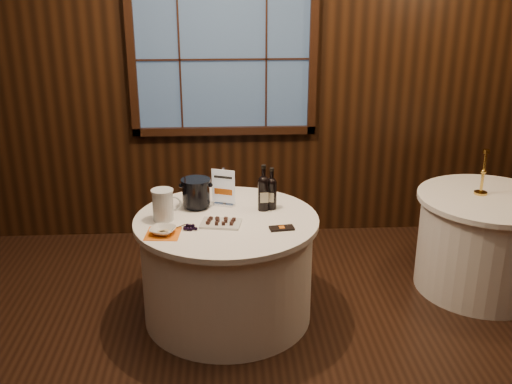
{
  "coord_description": "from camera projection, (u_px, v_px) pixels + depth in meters",
  "views": [
    {
      "loc": [
        -0.01,
        -2.82,
        2.38
      ],
      "look_at": [
        0.2,
        0.9,
        0.99
      ],
      "focal_mm": 42.0,
      "sensor_mm": 36.0,
      "label": 1
    }
  ],
  "objects": [
    {
      "name": "back_wall",
      "position": [
        223.0,
        71.0,
        5.25
      ],
      "size": [
        6.0,
        0.1,
        3.0
      ],
      "color": "black",
      "rests_on": "ground"
    },
    {
      "name": "main_table",
      "position": [
        227.0,
        267.0,
        4.27
      ],
      "size": [
        1.28,
        1.28,
        0.77
      ],
      "color": "white",
      "rests_on": "ground"
    },
    {
      "name": "side_table",
      "position": [
        484.0,
        243.0,
        4.65
      ],
      "size": [
        1.08,
        1.08,
        0.77
      ],
      "color": "white",
      "rests_on": "ground"
    },
    {
      "name": "sign_stand",
      "position": [
        224.0,
        193.0,
        4.33
      ],
      "size": [
        0.17,
        0.13,
        0.28
      ],
      "rotation": [
        0.0,
        0.0,
        -0.36
      ],
      "color": "silver",
      "rests_on": "main_table"
    },
    {
      "name": "port_bottle_left",
      "position": [
        263.0,
        191.0,
        4.22
      ],
      "size": [
        0.08,
        0.08,
        0.34
      ],
      "rotation": [
        0.0,
        0.0,
        0.09
      ],
      "color": "black",
      "rests_on": "main_table"
    },
    {
      "name": "port_bottle_right",
      "position": [
        272.0,
        191.0,
        4.25
      ],
      "size": [
        0.07,
        0.08,
        0.31
      ],
      "rotation": [
        0.0,
        0.0,
        -0.34
      ],
      "color": "black",
      "rests_on": "main_table"
    },
    {
      "name": "ice_bucket",
      "position": [
        196.0,
        193.0,
        4.27
      ],
      "size": [
        0.21,
        0.21,
        0.22
      ],
      "color": "black",
      "rests_on": "main_table"
    },
    {
      "name": "chocolate_plate",
      "position": [
        221.0,
        222.0,
        4.02
      ],
      "size": [
        0.29,
        0.22,
        0.04
      ],
      "rotation": [
        0.0,
        0.0,
        -0.17
      ],
      "color": "silver",
      "rests_on": "main_table"
    },
    {
      "name": "chocolate_box",
      "position": [
        282.0,
        228.0,
        3.95
      ],
      "size": [
        0.17,
        0.1,
        0.01
      ],
      "primitive_type": "cube",
      "rotation": [
        0.0,
        0.0,
        0.14
      ],
      "color": "black",
      "rests_on": "main_table"
    },
    {
      "name": "grape_bunch",
      "position": [
        190.0,
        227.0,
        3.95
      ],
      "size": [
        0.16,
        0.08,
        0.04
      ],
      "rotation": [
        0.0,
        0.0,
        -0.29
      ],
      "color": "black",
      "rests_on": "main_table"
    },
    {
      "name": "glass_pitcher",
      "position": [
        163.0,
        205.0,
        4.07
      ],
      "size": [
        0.2,
        0.15,
        0.22
      ],
      "rotation": [
        0.0,
        0.0,
        0.1
      ],
      "color": "silver",
      "rests_on": "main_table"
    },
    {
      "name": "orange_napkin",
      "position": [
        163.0,
        234.0,
        3.88
      ],
      "size": [
        0.24,
        0.24,
        0.0
      ],
      "primitive_type": "cube",
      "rotation": [
        0.0,
        0.0,
        -0.08
      ],
      "color": "orange",
      "rests_on": "main_table"
    },
    {
      "name": "cracker_bowl",
      "position": [
        163.0,
        231.0,
        3.87
      ],
      "size": [
        0.2,
        0.2,
        0.04
      ],
      "primitive_type": "imported",
      "rotation": [
        0.0,
        0.0,
        -0.29
      ],
      "color": "silver",
      "rests_on": "orange_napkin"
    },
    {
      "name": "brass_candlestick",
      "position": [
        483.0,
        178.0,
        4.53
      ],
      "size": [
        0.1,
        0.1,
        0.35
      ],
      "color": "gold",
      "rests_on": "side_table"
    }
  ]
}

